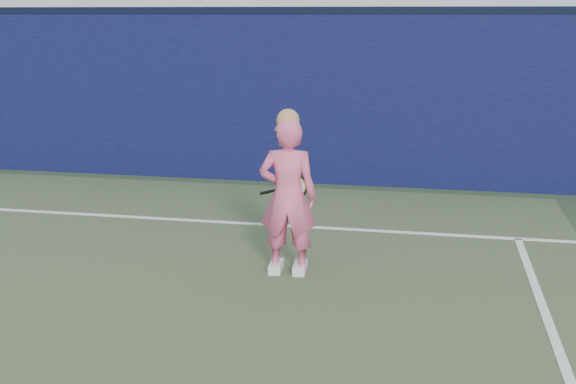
# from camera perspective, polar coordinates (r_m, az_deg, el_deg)

# --- Properties ---
(backstop_wall) EXTENTS (24.00, 0.40, 2.50)m
(backstop_wall) POSITION_cam_1_polar(r_m,az_deg,el_deg) (11.41, -8.13, 7.48)
(backstop_wall) COLOR #0C0D36
(backstop_wall) RESTS_ON ground
(wall_cap) EXTENTS (24.00, 0.42, 0.10)m
(wall_cap) POSITION_cam_1_polar(r_m,az_deg,el_deg) (11.34, -8.36, 14.02)
(wall_cap) COLOR black
(wall_cap) RESTS_ON backstop_wall
(player) EXTENTS (0.59, 0.40, 1.63)m
(player) POSITION_cam_1_polar(r_m,az_deg,el_deg) (7.00, 0.00, -0.31)
(player) COLOR #F25E8C
(player) RESTS_ON ground
(racket) EXTENTS (0.52, 0.12, 0.28)m
(racket) POSITION_cam_1_polar(r_m,az_deg,el_deg) (7.41, 0.32, 0.38)
(racket) COLOR black
(racket) RESTS_ON ground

